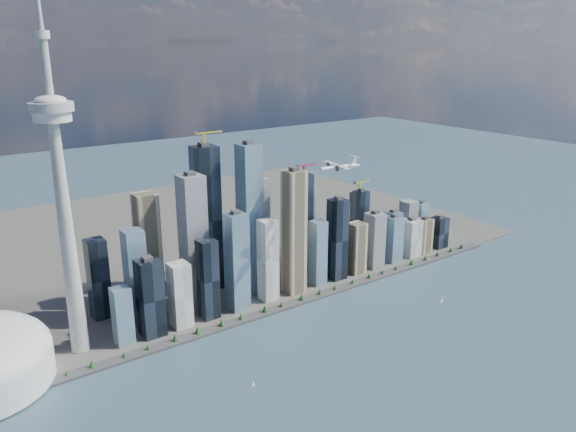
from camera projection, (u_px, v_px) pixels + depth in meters
ground at (378, 381)px, 751.73m from camera, size 4000.00×4000.00×0.00m
seawall at (273, 310)px, 944.86m from camera, size 1100.00×22.00×4.00m
land at (163, 238)px, 1293.72m from camera, size 1400.00×900.00×3.00m
shoreline_trees at (273, 307)px, 942.85m from camera, size 960.53×7.20×8.80m
skyscraper_cluster at (272, 240)px, 1019.32m from camera, size 736.00×142.00×287.79m
needle_tower at (62, 196)px, 754.55m from camera, size 56.00×56.00×550.50m
airplane at (339, 167)px, 886.51m from camera, size 78.54×69.67×19.15m
sailboat_west at (253, 384)px, 740.20m from camera, size 5.82×3.12×8.16m
sailboat_east at (442, 300)px, 979.56m from camera, size 7.69×3.06×10.61m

